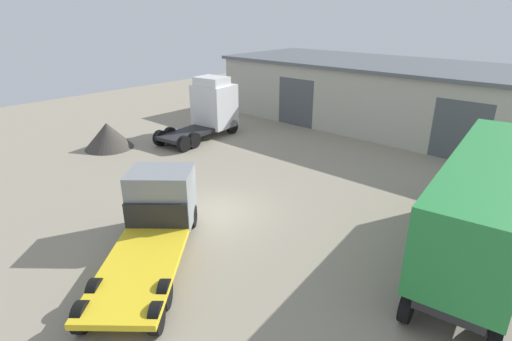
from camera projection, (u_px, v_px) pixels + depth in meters
The scene contains 6 objects.
ground_plane at pixel (214, 211), 17.92m from camera, with size 60.00×60.00×0.00m, color gray.
warehouse_building at pixel (398, 96), 30.04m from camera, with size 27.51×10.18×4.77m.
tractor_unit_white at pixel (210, 108), 28.28m from camera, with size 3.25×6.35×4.08m.
container_trailer_green at pixel (487, 198), 13.36m from camera, with size 3.67×10.58×3.97m.
flatbed_truck_grey at pixel (157, 214), 14.96m from camera, with size 6.41×6.87×2.66m.
gravel_pile at pixel (108, 136), 25.80m from camera, with size 3.09×3.09×1.68m.
Camera 1 is at (12.06, -10.61, 8.38)m, focal length 28.00 mm.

